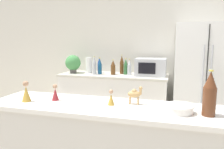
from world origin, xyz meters
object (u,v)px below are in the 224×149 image
at_px(back_bottle_3, 126,67).
at_px(back_bottle_5, 100,67).
at_px(back_bottle_4, 99,65).
at_px(camel_figurine, 135,94).
at_px(back_bottle_1, 129,67).
at_px(back_bottle_2, 94,66).
at_px(refrigerator, 203,82).
at_px(paper_towel_roll, 89,65).
at_px(back_bottle_6, 122,65).
at_px(wise_man_figurine_blue, 26,93).
at_px(back_bottle_0, 113,67).
at_px(wine_bottle, 210,94).
at_px(wise_man_figurine_crimson, 111,98).
at_px(wise_man_figurine_purple, 55,93).
at_px(microwave, 151,67).
at_px(potted_plant, 73,63).
at_px(fruit_bowl, 180,108).

bearing_deg(back_bottle_3, back_bottle_5, -167.20).
bearing_deg(back_bottle_4, camel_figurine, -63.77).
xyz_separation_m(back_bottle_1, back_bottle_2, (-0.59, -0.09, 0.02)).
distance_m(refrigerator, back_bottle_2, 1.73).
bearing_deg(paper_towel_roll, back_bottle_6, 6.42).
distance_m(paper_towel_roll, camel_figurine, 2.25).
distance_m(back_bottle_6, wise_man_figurine_blue, 2.18).
bearing_deg(back_bottle_1, back_bottle_0, -171.90).
relative_size(wine_bottle, wise_man_figurine_blue, 1.78).
bearing_deg(wise_man_figurine_crimson, wise_man_figurine_purple, 179.32).
xyz_separation_m(back_bottle_3, back_bottle_6, (-0.08, 0.05, 0.03)).
relative_size(back_bottle_1, camel_figurine, 1.86).
relative_size(back_bottle_4, wise_man_figurine_purple, 2.01).
height_order(paper_towel_roll, camel_figurine, paper_towel_roll).
height_order(back_bottle_2, wise_man_figurine_purple, back_bottle_2).
height_order(back_bottle_4, wine_bottle, wine_bottle).
xyz_separation_m(back_bottle_6, wise_man_figurine_purple, (-0.08, -2.06, -0.03)).
distance_m(microwave, camel_figurine, 1.92).
distance_m(back_bottle_0, back_bottle_1, 0.27).
relative_size(paper_towel_roll, wise_man_figurine_crimson, 2.28).
distance_m(potted_plant, paper_towel_roll, 0.28).
xyz_separation_m(back_bottle_1, wise_man_figurine_blue, (-0.44, -2.06, 0.01)).
bearing_deg(microwave, back_bottle_5, -175.22).
relative_size(back_bottle_1, back_bottle_2, 0.87).
bearing_deg(back_bottle_4, paper_towel_roll, -159.66).
xyz_separation_m(back_bottle_0, wise_man_figurine_purple, (0.04, -1.93, 0.01)).
xyz_separation_m(back_bottle_0, back_bottle_2, (-0.32, -0.05, 0.03)).
bearing_deg(back_bottle_2, back_bottle_1, 8.71).
distance_m(microwave, wise_man_figurine_crimson, 1.99).
height_order(back_bottle_0, back_bottle_6, back_bottle_6).
distance_m(back_bottle_2, back_bottle_5, 0.10).
bearing_deg(back_bottle_1, refrigerator, -4.23).
bearing_deg(back_bottle_3, refrigerator, -5.99).
bearing_deg(back_bottle_2, wise_man_figurine_purple, -79.30).
bearing_deg(fruit_bowl, back_bottle_5, 122.58).
distance_m(refrigerator, wise_man_figurine_blue, 2.53).
height_order(paper_towel_roll, back_bottle_5, paper_towel_roll).
height_order(back_bottle_5, wise_man_figurine_purple, back_bottle_5).
bearing_deg(wine_bottle, back_bottle_4, 125.15).
xyz_separation_m(refrigerator, microwave, (-0.78, 0.10, 0.18)).
bearing_deg(microwave, back_bottle_2, -173.53).
distance_m(potted_plant, wine_bottle, 2.77).
relative_size(back_bottle_1, back_bottle_6, 0.82).
height_order(back_bottle_0, back_bottle_2, back_bottle_2).
bearing_deg(fruit_bowl, wise_man_figurine_purple, 176.88).
relative_size(back_bottle_2, back_bottle_6, 0.94).
bearing_deg(paper_towel_roll, microwave, -0.81).
distance_m(back_bottle_0, wise_man_figurine_crimson, 2.00).
distance_m(wine_bottle, wise_man_figurine_blue, 1.38).
relative_size(refrigerator, back_bottle_5, 6.22).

